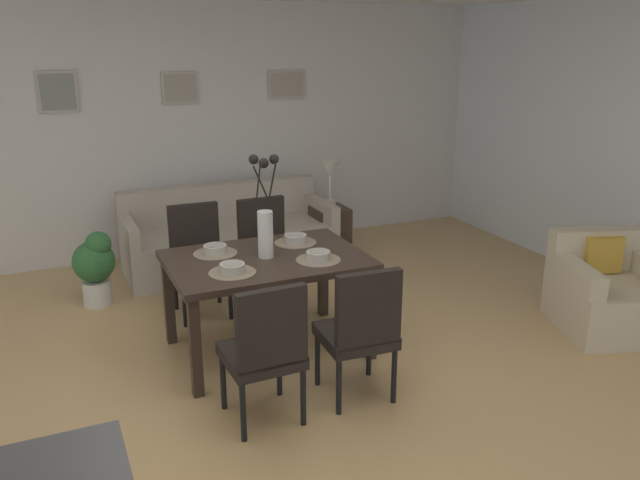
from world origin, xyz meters
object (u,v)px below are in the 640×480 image
object	(u,v)px
dining_chair_far_left	(361,327)
armchair	(610,294)
bowl_far_right	(295,238)
bowl_near_left	(232,267)
bowl_near_right	(215,249)
framed_picture_left	(57,92)
potted_plant	(95,265)
centerpiece_vase	(265,219)
dining_chair_near_left	(266,347)
dining_chair_far_right	(266,247)
dining_chair_near_right	(198,254)
framed_picture_center	(180,88)
dining_table	(266,268)
sofa	(229,240)
framed_picture_right	(287,84)
side_table	(330,231)
bowl_far_left	(318,255)
table_lamp	(330,173)

from	to	relation	value
dining_chair_far_left	armchair	xyz separation A→B (m)	(2.33, 0.16, -0.23)
bowl_far_right	bowl_near_left	bearing A→B (deg)	-145.39
bowl_near_right	framed_picture_left	bearing A→B (deg)	109.99
potted_plant	bowl_far_right	bearing A→B (deg)	-40.71
centerpiece_vase	framed_picture_left	distance (m)	2.90
dining_chair_near_left	dining_chair_far_right	world-z (taller)	same
centerpiece_vase	armchair	bearing A→B (deg)	-15.63
dining_chair_near_right	framed_picture_center	size ratio (longest dim) A/B	2.46
armchair	dining_table	bearing A→B (deg)	164.40
dining_chair_near_right	sofa	world-z (taller)	dining_chair_near_right
dining_chair_far_right	framed_picture_right	bearing A→B (deg)	62.78
armchair	framed_picture_right	distance (m)	3.89
bowl_near_left	centerpiece_vase	bearing A→B (deg)	34.70
side_table	armchair	distance (m)	2.87
bowl_far_left	potted_plant	xyz separation A→B (m)	(-1.39, 1.63, -0.41)
dining_chair_near_right	framed_picture_right	distance (m)	2.51
dining_chair_far_right	bowl_far_left	xyz separation A→B (m)	(0.01, -1.10, 0.27)
bowl_far_left	side_table	bearing A→B (deg)	63.12
side_table	potted_plant	xyz separation A→B (m)	(-2.43, -0.42, 0.11)
bowl_near_left	framed_picture_center	world-z (taller)	framed_picture_center
armchair	sofa	bearing A→B (deg)	131.93
bowl_far_right	framed_picture_right	bearing A→B (deg)	70.01
bowl_far_left	potted_plant	bearing A→B (deg)	130.44
dining_chair_near_right	bowl_near_left	bearing A→B (deg)	-91.53
dining_chair_far_right	potted_plant	size ratio (longest dim) A/B	1.37
framed_picture_center	dining_chair_near_left	bearing A→B (deg)	-95.42
sofa	side_table	distance (m)	1.10
bowl_near_right	framed_picture_left	xyz separation A→B (m)	(-0.85, 2.33, 0.97)
bowl_far_left	armchair	world-z (taller)	bowl_far_left
dining_chair_near_left	bowl_far_left	size ratio (longest dim) A/B	5.41
dining_chair_near_left	armchair	xyz separation A→B (m)	(2.97, 0.17, -0.23)
side_table	bowl_far_right	bearing A→B (deg)	-122.77
dining_chair_near_left	dining_chair_far_right	bearing A→B (deg)	70.48
dining_table	potted_plant	bearing A→B (deg)	127.25
dining_chair_far_left	centerpiece_vase	world-z (taller)	centerpiece_vase
bowl_far_right	framed_picture_center	size ratio (longest dim) A/B	0.46
dining_chair_near_left	armchair	size ratio (longest dim) A/B	0.91
dining_chair_far_left	framed_picture_left	size ratio (longest dim) A/B	2.36
dining_chair_near_right	table_lamp	size ratio (longest dim) A/B	1.80
dining_chair_far_right	sofa	world-z (taller)	dining_chair_far_right
bowl_far_right	framed_picture_left	distance (m)	2.93
dining_chair_far_left	dining_chair_near_left	bearing A→B (deg)	-178.88
dining_chair_far_right	sofa	bearing A→B (deg)	92.58
dining_chair_near_left	side_table	size ratio (longest dim) A/B	1.77
dining_chair_near_right	framed_picture_left	size ratio (longest dim) A/B	2.36
bowl_near_right	framed_picture_right	bearing A→B (deg)	57.64
bowl_near_left	table_lamp	bearing A→B (deg)	50.83
framed_picture_left	bowl_near_left	bearing A→B (deg)	-72.95
dining_chair_near_right	dining_chair_far_left	bearing A→B (deg)	-71.94
bowl_near_right	table_lamp	world-z (taller)	table_lamp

